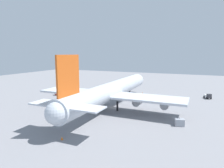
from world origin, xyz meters
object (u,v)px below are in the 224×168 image
at_px(safety_cone_nose, 142,93).
at_px(cargo_container_aft, 180,122).
at_px(maintenance_van, 59,92).
at_px(cargo_airplane, 112,91).
at_px(pushback_tractor, 208,96).
at_px(safety_cone_tail, 62,138).

bearing_deg(safety_cone_nose, cargo_container_aft, -151.36).
distance_m(maintenance_van, safety_cone_nose, 41.60).
xyz_separation_m(cargo_airplane, safety_cone_nose, (31.12, -3.13, -6.15)).
xyz_separation_m(cargo_airplane, pushback_tractor, (31.39, -33.21, -5.28)).
xyz_separation_m(maintenance_van, pushback_tractor, (20.72, -66.28, -0.10)).
bearing_deg(pushback_tractor, safety_cone_nose, 90.50).
height_order(pushback_tractor, cargo_container_aft, pushback_tractor).
distance_m(pushback_tractor, safety_cone_nose, 30.09).
height_order(cargo_airplane, safety_cone_tail, cargo_airplane).
height_order(cargo_airplane, safety_cone_nose, cargo_airplane).
xyz_separation_m(maintenance_van, cargo_container_aft, (-19.99, -58.30, -0.27)).
xyz_separation_m(pushback_tractor, cargo_container_aft, (-40.72, 7.98, -0.17)).
bearing_deg(safety_cone_nose, safety_cone_tail, 177.95).
bearing_deg(pushback_tractor, cargo_airplane, 133.39).
bearing_deg(cargo_container_aft, cargo_airplane, 69.70).
xyz_separation_m(pushback_tractor, safety_cone_tail, (-61.91, 32.28, -0.77)).
relative_size(maintenance_van, safety_cone_nose, 7.36).
height_order(safety_cone_nose, safety_cone_tail, safety_cone_tail).
bearing_deg(safety_cone_nose, maintenance_van, 119.47).
bearing_deg(cargo_container_aft, maintenance_van, 71.07).
bearing_deg(cargo_container_aft, safety_cone_nose, 28.64).
bearing_deg(cargo_container_aft, safety_cone_tail, 131.10).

